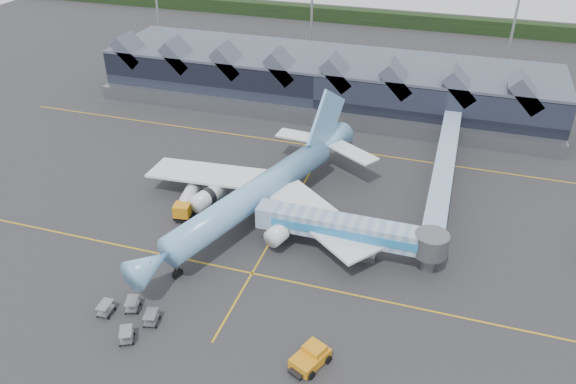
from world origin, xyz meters
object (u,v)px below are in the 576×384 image
(fuel_truck, at_px, (189,198))
(pushback_tug, at_px, (311,357))
(main_airliner, at_px, (261,190))
(jet_bridge, at_px, (360,232))

(fuel_truck, height_order, pushback_tug, fuel_truck)
(main_airliner, height_order, jet_bridge, main_airliner)
(main_airliner, height_order, fuel_truck, main_airliner)
(fuel_truck, xyz_separation_m, pushback_tug, (24.78, -22.71, -0.77))
(jet_bridge, bearing_deg, fuel_truck, 171.84)
(fuel_truck, bearing_deg, pushback_tug, -51.94)
(jet_bridge, relative_size, pushback_tug, 4.85)
(main_airliner, bearing_deg, fuel_truck, -154.85)
(jet_bridge, bearing_deg, pushback_tug, -93.17)
(pushback_tug, bearing_deg, fuel_truck, 161.40)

